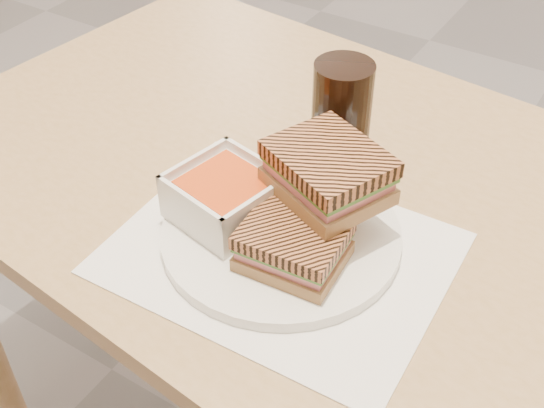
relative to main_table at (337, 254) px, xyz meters
The scene contains 7 objects.
main_table is the anchor object (origin of this frame).
tray_liner 0.18m from the main_table, 92.98° to the right, with size 0.39×0.31×0.00m.
plate 0.17m from the main_table, 98.36° to the right, with size 0.28×0.28×0.02m.
soup_bowl 0.22m from the main_table, 123.47° to the right, with size 0.13×0.13×0.06m.
panini_lower 0.22m from the main_table, 82.76° to the right, with size 0.12×0.10×0.05m.
panini_upper 0.23m from the main_table, 76.43° to the right, with size 0.16×0.15×0.06m.
cola_glass 0.20m from the main_table, 127.50° to the left, with size 0.07×0.07×0.16m.
Camera 1 is at (0.32, -2.50, 1.33)m, focal length 46.32 mm.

